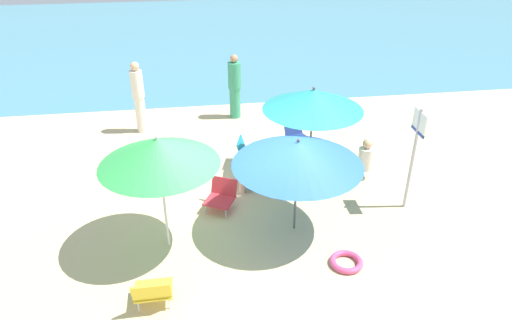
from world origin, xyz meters
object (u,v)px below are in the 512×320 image
at_px(person_c, 235,87).
at_px(beach_chair_a, 296,134).
at_px(person_d, 254,165).
at_px(beach_chair_b, 221,195).
at_px(swim_ring, 346,262).
at_px(person_a, 139,97).
at_px(beach_chair_d, 248,151).
at_px(umbrella_teal, 313,100).
at_px(warning_sign, 415,145).
at_px(beach_chair_c, 153,291).
at_px(umbrella_blue, 298,153).
at_px(person_b, 364,158).
at_px(umbrella_green, 158,152).

bearing_deg(person_c, beach_chair_a, -10.38).
bearing_deg(person_d, beach_chair_b, 11.14).
height_order(beach_chair_a, swim_ring, beach_chair_a).
bearing_deg(swim_ring, person_d, 114.51).
xyz_separation_m(person_a, swim_ring, (3.50, -5.46, -0.86)).
height_order(beach_chair_b, beach_chair_d, beach_chair_d).
bearing_deg(umbrella_teal, swim_ring, -91.79).
height_order(beach_chair_d, warning_sign, warning_sign).
distance_m(umbrella_teal, warning_sign, 2.09).
xyz_separation_m(beach_chair_c, person_a, (-0.54, 5.92, 0.61)).
xyz_separation_m(beach_chair_d, person_d, (-0.00, -0.93, 0.18)).
xyz_separation_m(umbrella_blue, person_c, (-0.51, 4.96, -0.65)).
xyz_separation_m(person_a, person_b, (4.67, -2.91, -0.47)).
distance_m(umbrella_blue, beach_chair_a, 3.46).
distance_m(umbrella_green, beach_chair_c, 2.00).
distance_m(beach_chair_b, swim_ring, 2.62).
relative_size(umbrella_teal, person_d, 1.96).
distance_m(person_b, swim_ring, 2.83).
xyz_separation_m(umbrella_green, person_d, (1.66, 1.58, -1.25)).
bearing_deg(umbrella_blue, person_d, 109.72).
height_order(beach_chair_b, swim_ring, beach_chair_b).
relative_size(umbrella_green, beach_chair_c, 3.53).
distance_m(beach_chair_a, person_b, 1.96).
height_order(umbrella_teal, person_a, umbrella_teal).
height_order(umbrella_teal, person_c, umbrella_teal).
distance_m(beach_chair_a, person_a, 3.88).
bearing_deg(beach_chair_b, person_c, -162.71).
xyz_separation_m(umbrella_blue, swim_ring, (0.61, -1.04, -1.44)).
bearing_deg(beach_chair_a, swim_ring, -19.50).
bearing_deg(person_c, swim_ring, -34.10).
bearing_deg(umbrella_teal, beach_chair_a, 89.02).
distance_m(beach_chair_a, beach_chair_d, 1.47).
bearing_deg(umbrella_green, umbrella_teal, 33.77).
bearing_deg(swim_ring, umbrella_blue, 120.55).
relative_size(beach_chair_c, swim_ring, 1.09).
xyz_separation_m(umbrella_blue, person_d, (-0.51, 1.43, -0.98)).
bearing_deg(umbrella_green, swim_ring, -17.84).
height_order(beach_chair_d, swim_ring, beach_chair_d).
bearing_deg(beach_chair_a, beach_chair_b, -57.67).
height_order(person_b, person_c, person_c).
height_order(beach_chair_a, beach_chair_d, beach_chair_d).
bearing_deg(person_a, umbrella_teal, -46.04).
bearing_deg(beach_chair_a, person_b, 14.77).
bearing_deg(swim_ring, umbrella_teal, 88.21).
distance_m(beach_chair_c, warning_sign, 5.00).
bearing_deg(person_d, umbrella_teal, 165.90).
relative_size(person_a, person_b, 1.99).
height_order(beach_chair_a, beach_chair_b, beach_chair_a).
distance_m(beach_chair_b, person_d, 0.95).
distance_m(umbrella_blue, person_a, 5.31).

